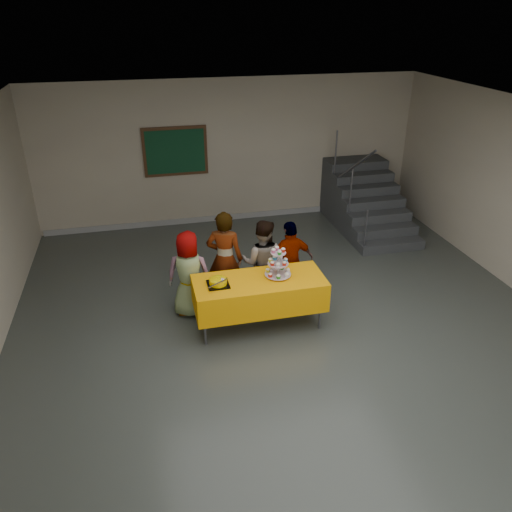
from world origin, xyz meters
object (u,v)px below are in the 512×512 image
at_px(schoolchild_d, 290,262).
at_px(staircase, 363,202).
at_px(schoolchild_c, 262,262).
at_px(schoolchild_b, 225,259).
at_px(cupcake_stand, 278,265).
at_px(bear_cake, 218,281).
at_px(bake_table, 259,293).
at_px(schoolchild_a, 189,274).
at_px(noticeboard, 175,151).

relative_size(schoolchild_d, staircase, 0.56).
bearing_deg(schoolchild_c, schoolchild_b, 11.32).
height_order(cupcake_stand, staircase, staircase).
distance_m(bear_cake, schoolchild_d, 1.38).
xyz_separation_m(bake_table, bear_cake, (-0.59, -0.01, 0.27)).
distance_m(cupcake_stand, staircase, 4.28).
relative_size(schoolchild_a, schoolchild_c, 0.97).
xyz_separation_m(schoolchild_a, noticeboard, (0.19, 3.53, 0.92)).
bearing_deg(staircase, schoolchild_a, -146.26).
height_order(schoolchild_a, noticeboard, noticeboard).
distance_m(bake_table, bear_cake, 0.65).
xyz_separation_m(cupcake_stand, schoolchild_d, (0.35, 0.54, -0.27)).
height_order(bear_cake, schoolchild_b, schoolchild_b).
distance_m(bake_table, noticeboard, 4.29).
distance_m(schoolchild_c, noticeboard, 3.69).
distance_m(staircase, noticeboard, 4.09).
bearing_deg(schoolchild_b, cupcake_stand, 154.99).
relative_size(bear_cake, schoolchild_b, 0.23).
bearing_deg(bear_cake, noticeboard, 92.27).
bearing_deg(bear_cake, cupcake_stand, 4.04).
distance_m(schoolchild_b, noticeboard, 3.47).
bearing_deg(bear_cake, schoolchild_a, 121.44).
height_order(schoolchild_a, schoolchild_d, schoolchild_a).
relative_size(schoolchild_b, schoolchild_c, 1.11).
distance_m(cupcake_stand, bear_cake, 0.89).
height_order(cupcake_stand, noticeboard, noticeboard).
distance_m(cupcake_stand, schoolchild_b, 0.96).
xyz_separation_m(schoolchild_c, noticeboard, (-0.96, 3.44, 0.90)).
relative_size(bear_cake, schoolchild_d, 0.26).
relative_size(bear_cake, schoolchild_c, 0.26).
height_order(schoolchild_b, noticeboard, noticeboard).
bearing_deg(bake_table, schoolchild_b, 116.31).
bearing_deg(schoolchild_d, cupcake_stand, 46.43).
xyz_separation_m(schoolchild_b, staircase, (3.45, 2.52, -0.29)).
bearing_deg(bake_table, bear_cake, -179.04).
xyz_separation_m(bake_table, schoolchild_a, (-0.94, 0.56, 0.12)).
bearing_deg(staircase, schoolchild_c, -137.85).
distance_m(bear_cake, noticeboard, 4.17).
bearing_deg(noticeboard, staircase, -12.26).
bearing_deg(schoolchild_a, bear_cake, 136.62).
relative_size(schoolchild_d, noticeboard, 1.04).
distance_m(bake_table, cupcake_stand, 0.49).
bearing_deg(bake_table, schoolchild_a, 149.27).
bearing_deg(schoolchild_d, schoolchild_b, -18.62).
distance_m(schoolchild_c, schoolchild_d, 0.44).
relative_size(cupcake_stand, schoolchild_b, 0.29).
relative_size(bake_table, bear_cake, 5.25).
height_order(bake_table, bear_cake, bear_cake).
height_order(bake_table, staircase, staircase).
relative_size(bake_table, schoolchild_a, 1.39).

